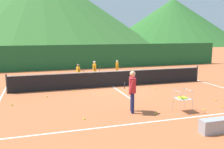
{
  "coord_description": "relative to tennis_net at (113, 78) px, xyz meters",
  "views": [
    {
      "loc": [
        -4.4,
        -14.04,
        3.21
      ],
      "look_at": [
        -0.49,
        -1.43,
        1.0
      ],
      "focal_mm": 40.0,
      "sensor_mm": 36.0,
      "label": 1
    }
  ],
  "objects": [
    {
      "name": "tennis_ball_0",
      "position": [
        3.27,
        -5.44,
        -0.47
      ],
      "size": [
        0.07,
        0.07,
        0.07
      ],
      "primitive_type": "sphere",
      "color": "yellow",
      "rests_on": "ground"
    },
    {
      "name": "line_sideline_west",
      "position": [
        -6.13,
        0.0,
        -0.5
      ],
      "size": [
        0.08,
        10.92,
        0.01
      ],
      "primitive_type": "cube",
      "color": "white",
      "rests_on": "ground"
    },
    {
      "name": "windscreen_fence",
      "position": [
        0.0,
        8.0,
        0.58
      ],
      "size": [
        26.99,
        0.08,
        2.17
      ],
      "primitive_type": "cube",
      "color": "#1E5B2D",
      "rests_on": "ground"
    },
    {
      "name": "hill_1",
      "position": [
        34.84,
        52.38,
        6.05
      ],
      "size": [
        39.07,
        39.07,
        13.09
      ],
      "primitive_type": "cone",
      "color": "#2D6628",
      "rests_on": "ground"
    },
    {
      "name": "instructor",
      "position": [
        -0.71,
        -4.89,
        0.53
      ],
      "size": [
        0.45,
        0.84,
        1.71
      ],
      "color": "#191E4C",
      "rests_on": "ground"
    },
    {
      "name": "ground_plane",
      "position": [
        0.0,
        0.0,
        -0.5
      ],
      "size": [
        120.0,
        120.0,
        0.0
      ],
      "primitive_type": "plane",
      "color": "#BC6038"
    },
    {
      "name": "line_baseline_far",
      "position": [
        0.0,
        4.75,
        -0.5
      ],
      "size": [
        12.27,
        0.08,
        0.01
      ],
      "primitive_type": "cube",
      "color": "white",
      "rests_on": "ground"
    },
    {
      "name": "ball_cart",
      "position": [
        1.29,
        -5.44,
        0.08
      ],
      "size": [
        0.58,
        0.58,
        0.9
      ],
      "color": "#B7B7BC",
      "rests_on": "ground"
    },
    {
      "name": "tennis_ball_2",
      "position": [
        -5.5,
        -2.42,
        -0.47
      ],
      "size": [
        0.07,
        0.07,
        0.07
      ],
      "primitive_type": "sphere",
      "color": "yellow",
      "rests_on": "ground"
    },
    {
      "name": "line_service_center",
      "position": [
        0.0,
        0.0,
        -0.5
      ],
      "size": [
        0.08,
        6.32,
        0.01
      ],
      "primitive_type": "cube",
      "color": "white",
      "rests_on": "ground"
    },
    {
      "name": "tennis_ball_8",
      "position": [
        -2.76,
        -5.21,
        -0.47
      ],
      "size": [
        0.07,
        0.07,
        0.07
      ],
      "primitive_type": "sphere",
      "color": "yellow",
      "rests_on": "ground"
    },
    {
      "name": "tennis_ball_4",
      "position": [
        0.08,
        -5.45,
        -0.47
      ],
      "size": [
        0.07,
        0.07,
        0.07
      ],
      "primitive_type": "sphere",
      "color": "yellow",
      "rests_on": "ground"
    },
    {
      "name": "tennis_ball_3",
      "position": [
        -3.92,
        -1.36,
        -0.47
      ],
      "size": [
        0.07,
        0.07,
        0.07
      ],
      "primitive_type": "sphere",
      "color": "yellow",
      "rests_on": "ground"
    },
    {
      "name": "line_sideline_east",
      "position": [
        6.13,
        0.0,
        -0.5
      ],
      "size": [
        0.08,
        10.92,
        0.01
      ],
      "primitive_type": "cube",
      "color": "white",
      "rests_on": "ground"
    },
    {
      "name": "tennis_net",
      "position": [
        0.0,
        0.0,
        0.0
      ],
      "size": [
        11.9,
        0.08,
        1.05
      ],
      "color": "#333338",
      "rests_on": "ground"
    },
    {
      "name": "tennis_ball_10",
      "position": [
        1.76,
        -3.97,
        -0.47
      ],
      "size": [
        0.07,
        0.07,
        0.07
      ],
      "primitive_type": "sphere",
      "color": "yellow",
      "rests_on": "ground"
    },
    {
      "name": "student_1",
      "position": [
        -0.63,
        2.06,
        0.32
      ],
      "size": [
        0.41,
        0.67,
        1.36
      ],
      "color": "silver",
      "rests_on": "ground"
    },
    {
      "name": "tennis_ball_5",
      "position": [
        2.19,
        -1.21,
        -0.47
      ],
      "size": [
        0.07,
        0.07,
        0.07
      ],
      "primitive_type": "sphere",
      "color": "yellow",
      "rests_on": "ground"
    },
    {
      "name": "student_2",
      "position": [
        1.17,
        2.68,
        0.28
      ],
      "size": [
        0.41,
        0.7,
        1.29
      ],
      "color": "black",
      "rests_on": "ground"
    },
    {
      "name": "tennis_ball_9",
      "position": [
        2.26,
        -5.6,
        -0.47
      ],
      "size": [
        0.07,
        0.07,
        0.07
      ],
      "primitive_type": "sphere",
      "color": "yellow",
      "rests_on": "ground"
    },
    {
      "name": "courtside_bench",
      "position": [
        1.31,
        -7.68,
        -0.27
      ],
      "size": [
        1.5,
        0.36,
        0.46
      ],
      "primitive_type": "cube",
      "color": "#99999E",
      "rests_on": "ground"
    },
    {
      "name": "tennis_ball_7",
      "position": [
        0.85,
        -1.42,
        -0.47
      ],
      "size": [
        0.07,
        0.07,
        0.07
      ],
      "primitive_type": "sphere",
      "color": "yellow",
      "rests_on": "ground"
    },
    {
      "name": "tennis_ball_6",
      "position": [
        3.79,
        -4.46,
        -0.47
      ],
      "size": [
        0.07,
        0.07,
        0.07
      ],
      "primitive_type": "sphere",
      "color": "yellow",
      "rests_on": "ground"
    },
    {
      "name": "hill_0",
      "position": [
        -2.37,
        55.94,
        9.49
      ],
      "size": [
        59.96,
        59.96,
        19.97
      ],
      "primitive_type": "cone",
      "color": "#38702D",
      "rests_on": "ground"
    },
    {
      "name": "student_0",
      "position": [
        -1.72,
        2.03,
        0.22
      ],
      "size": [
        0.47,
        0.55,
        1.19
      ],
      "color": "silver",
      "rests_on": "ground"
    },
    {
      "name": "line_baseline_near",
      "position": [
        0.0,
        -6.18,
        -0.5
      ],
      "size": [
        12.27,
        0.08,
        0.01
      ],
      "primitive_type": "cube",
      "color": "white",
      "rests_on": "ground"
    },
    {
      "name": "tennis_ball_1",
      "position": [
        -2.43,
        -0.56,
        -0.47
      ],
      "size": [
        0.07,
        0.07,
        0.07
      ],
      "primitive_type": "sphere",
      "color": "yellow",
      "rests_on": "ground"
    }
  ]
}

